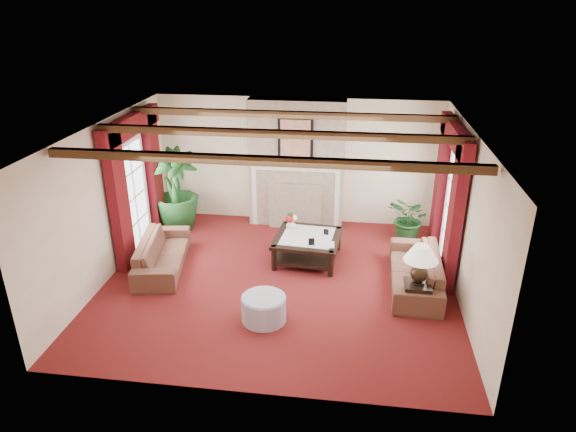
# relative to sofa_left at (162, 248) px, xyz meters

# --- Properties ---
(floor) EXTENTS (6.00, 6.00, 0.00)m
(floor) POSITION_rel_sofa_left_xyz_m (2.19, -0.24, -0.38)
(floor) COLOR #4C0F0D
(floor) RESTS_ON ground
(ceiling) EXTENTS (6.00, 6.00, 0.00)m
(ceiling) POSITION_rel_sofa_left_xyz_m (2.19, -0.24, 2.32)
(ceiling) COLOR white
(ceiling) RESTS_ON floor
(back_wall) EXTENTS (6.00, 0.02, 2.70)m
(back_wall) POSITION_rel_sofa_left_xyz_m (2.19, 2.51, 0.97)
(back_wall) COLOR beige
(back_wall) RESTS_ON ground
(left_wall) EXTENTS (0.02, 5.50, 2.70)m
(left_wall) POSITION_rel_sofa_left_xyz_m (-0.81, -0.24, 0.97)
(left_wall) COLOR beige
(left_wall) RESTS_ON ground
(right_wall) EXTENTS (0.02, 5.50, 2.70)m
(right_wall) POSITION_rel_sofa_left_xyz_m (5.19, -0.24, 0.97)
(right_wall) COLOR beige
(right_wall) RESTS_ON ground
(ceiling_beams) EXTENTS (6.00, 3.00, 0.12)m
(ceiling_beams) POSITION_rel_sofa_left_xyz_m (2.19, -0.24, 2.26)
(ceiling_beams) COLOR #352211
(ceiling_beams) RESTS_ON ceiling
(fireplace) EXTENTS (2.00, 0.52, 2.70)m
(fireplace) POSITION_rel_sofa_left_xyz_m (2.19, 2.31, 2.32)
(fireplace) COLOR tan
(fireplace) RESTS_ON ground
(french_door_left) EXTENTS (0.10, 1.10, 2.16)m
(french_door_left) POSITION_rel_sofa_left_xyz_m (-0.78, 0.76, 1.75)
(french_door_left) COLOR white
(french_door_left) RESTS_ON ground
(french_door_right) EXTENTS (0.10, 1.10, 2.16)m
(french_door_right) POSITION_rel_sofa_left_xyz_m (5.16, 0.76, 1.75)
(french_door_right) COLOR white
(french_door_right) RESTS_ON ground
(curtains_left) EXTENTS (0.20, 2.40, 2.55)m
(curtains_left) POSITION_rel_sofa_left_xyz_m (-0.67, 0.76, 2.17)
(curtains_left) COLOR #490A09
(curtains_left) RESTS_ON ground
(curtains_right) EXTENTS (0.20, 2.40, 2.55)m
(curtains_right) POSITION_rel_sofa_left_xyz_m (5.05, 0.76, 2.17)
(curtains_right) COLOR #490A09
(curtains_right) RESTS_ON ground
(sofa_left) EXTENTS (2.13, 1.22, 0.76)m
(sofa_left) POSITION_rel_sofa_left_xyz_m (0.00, 0.00, 0.00)
(sofa_left) COLOR black
(sofa_left) RESTS_ON ground
(sofa_right) EXTENTS (2.08, 0.72, 0.80)m
(sofa_right) POSITION_rel_sofa_left_xyz_m (4.51, -0.06, 0.02)
(sofa_right) COLOR black
(sofa_right) RESTS_ON ground
(potted_palm) EXTENTS (2.54, 2.60, 0.96)m
(potted_palm) POSITION_rel_sofa_left_xyz_m (-0.30, 1.73, 0.10)
(potted_palm) COLOR black
(potted_palm) RESTS_ON ground
(small_plant) EXTENTS (1.76, 1.76, 0.74)m
(small_plant) POSITION_rel_sofa_left_xyz_m (4.56, 1.73, -0.01)
(small_plant) COLOR black
(small_plant) RESTS_ON ground
(coffee_table) EXTENTS (1.29, 1.29, 0.49)m
(coffee_table) POSITION_rel_sofa_left_xyz_m (2.60, 0.63, -0.14)
(coffee_table) COLOR black
(coffee_table) RESTS_ON ground
(side_table) EXTENTS (0.52, 0.52, 0.48)m
(side_table) POSITION_rel_sofa_left_xyz_m (4.47, -0.81, -0.14)
(side_table) COLOR black
(side_table) RESTS_ON ground
(ottoman) EXTENTS (0.69, 0.69, 0.40)m
(ottoman) POSITION_rel_sofa_left_xyz_m (2.13, -1.41, -0.18)
(ottoman) COLOR #8E8EA0
(ottoman) RESTS_ON ground
(table_lamp) EXTENTS (0.53, 0.53, 0.68)m
(table_lamp) POSITION_rel_sofa_left_xyz_m (4.47, -0.81, 0.44)
(table_lamp) COLOR black
(table_lamp) RESTS_ON side_table
(flower_vase) EXTENTS (0.29, 0.30, 0.18)m
(flower_vase) POSITION_rel_sofa_left_xyz_m (2.25, 0.93, 0.20)
(flower_vase) COLOR silver
(flower_vase) RESTS_ON coffee_table
(book) EXTENTS (0.19, 0.03, 0.26)m
(book) POSITION_rel_sofa_left_xyz_m (2.92, 0.31, 0.24)
(book) COLOR black
(book) RESTS_ON coffee_table
(photo_frame_a) EXTENTS (0.11, 0.04, 0.14)m
(photo_frame_a) POSITION_rel_sofa_left_xyz_m (2.70, 0.26, 0.18)
(photo_frame_a) COLOR black
(photo_frame_a) RESTS_ON coffee_table
(photo_frame_b) EXTENTS (0.10, 0.04, 0.12)m
(photo_frame_b) POSITION_rel_sofa_left_xyz_m (2.94, 0.73, 0.17)
(photo_frame_b) COLOR black
(photo_frame_b) RESTS_ON coffee_table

